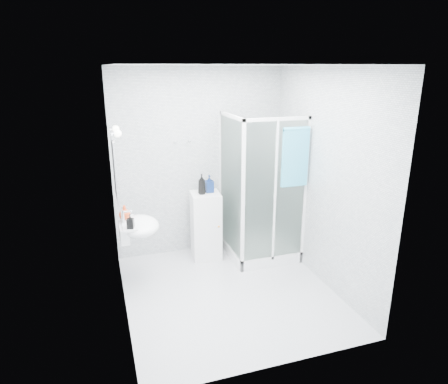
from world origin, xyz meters
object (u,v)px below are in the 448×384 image
object	(u,v)px
shampoo_bottle_a	(202,184)
shampoo_bottle_b	(209,184)
wall_basin	(137,227)
shower_enclosure	(257,227)
soap_dispenser_black	(130,221)
storage_cabinet	(206,225)
soap_dispenser_orange	(125,212)
hand_towel	(295,156)

from	to	relation	value
shampoo_bottle_a	shampoo_bottle_b	xyz separation A→B (m)	(0.12, 0.05, -0.02)
wall_basin	shampoo_bottle_b	distance (m)	1.23
shower_enclosure	soap_dispenser_black	xyz separation A→B (m)	(-1.74, -0.51, 0.50)
shampoo_bottle_b	soap_dispenser_black	world-z (taller)	shampoo_bottle_b
storage_cabinet	shampoo_bottle_a	bearing A→B (deg)	-159.51
soap_dispenser_black	shampoo_bottle_b	bearing A→B (deg)	34.51
shower_enclosure	soap_dispenser_black	distance (m)	1.88
shampoo_bottle_b	soap_dispenser_black	xyz separation A→B (m)	(-1.14, -0.78, -0.11)
shampoo_bottle_b	storage_cabinet	bearing A→B (deg)	-150.76
shampoo_bottle_b	soap_dispenser_orange	xyz separation A→B (m)	(-1.17, -0.48, -0.11)
storage_cabinet	soap_dispenser_black	world-z (taller)	soap_dispenser_black
hand_towel	shampoo_bottle_a	distance (m)	1.29
storage_cabinet	shower_enclosure	bearing A→B (deg)	-14.21
shower_enclosure	shampoo_bottle_b	world-z (taller)	shower_enclosure
storage_cabinet	hand_towel	world-z (taller)	hand_towel
shampoo_bottle_a	wall_basin	bearing A→B (deg)	-149.91
soap_dispenser_orange	soap_dispenser_black	size ratio (longest dim) A/B	1.06
wall_basin	hand_towel	world-z (taller)	hand_towel
storage_cabinet	soap_dispenser_black	xyz separation A→B (m)	(-1.07, -0.74, 0.47)
wall_basin	soap_dispenser_orange	world-z (taller)	soap_dispenser_orange
wall_basin	shampoo_bottle_a	world-z (taller)	shampoo_bottle_a
storage_cabinet	soap_dispenser_orange	bearing A→B (deg)	-152.80
hand_towel	soap_dispenser_black	distance (m)	2.14
shampoo_bottle_a	soap_dispenser_orange	xyz separation A→B (m)	(-1.05, -0.43, -0.13)
wall_basin	shampoo_bottle_a	distance (m)	1.11
wall_basin	soap_dispenser_orange	bearing A→B (deg)	139.32
hand_towel	shampoo_bottle_b	distance (m)	1.23
hand_towel	soap_dispenser_orange	bearing A→B (deg)	174.77
shampoo_bottle_a	soap_dispenser_black	size ratio (longest dim) A/B	1.69
shampoo_bottle_b	soap_dispenser_black	bearing A→B (deg)	-145.49
shower_enclosure	wall_basin	bearing A→B (deg)	-169.19
soap_dispenser_orange	wall_basin	bearing A→B (deg)	-40.68
soap_dispenser_orange	shampoo_bottle_a	bearing A→B (deg)	22.30
storage_cabinet	soap_dispenser_orange	world-z (taller)	soap_dispenser_orange
wall_basin	hand_towel	bearing A→B (deg)	-2.47
shampoo_bottle_a	soap_dispenser_orange	size ratio (longest dim) A/B	1.60
shower_enclosure	storage_cabinet	xyz separation A→B (m)	(-0.67, 0.24, 0.02)
soap_dispenser_orange	soap_dispenser_black	bearing A→B (deg)	-82.68
shower_enclosure	soap_dispenser_orange	world-z (taller)	shower_enclosure
shampoo_bottle_b	wall_basin	bearing A→B (deg)	-150.63
soap_dispenser_orange	soap_dispenser_black	world-z (taller)	soap_dispenser_orange
shampoo_bottle_a	soap_dispenser_orange	world-z (taller)	shampoo_bottle_a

